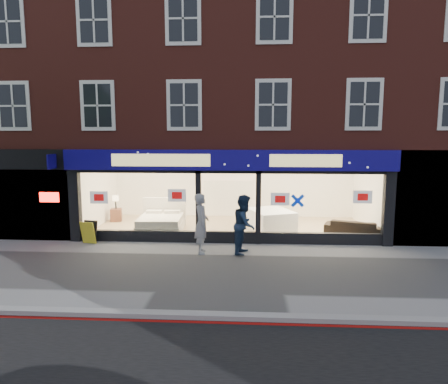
# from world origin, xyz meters

# --- Properties ---
(ground) EXTENTS (120.00, 120.00, 0.00)m
(ground) POSITION_xyz_m (0.00, 0.00, 0.00)
(ground) COLOR gray
(ground) RESTS_ON ground
(kerb_line) EXTENTS (60.00, 0.10, 0.01)m
(kerb_line) POSITION_xyz_m (0.00, -3.10, 0.01)
(kerb_line) COLOR #8C0A07
(kerb_line) RESTS_ON ground
(kerb_stone) EXTENTS (60.00, 0.25, 0.12)m
(kerb_stone) POSITION_xyz_m (0.00, -2.90, 0.06)
(kerb_stone) COLOR gray
(kerb_stone) RESTS_ON ground
(showroom_floor) EXTENTS (11.00, 4.50, 0.10)m
(showroom_floor) POSITION_xyz_m (0.00, 5.25, 0.05)
(showroom_floor) COLOR tan
(showroom_floor) RESTS_ON ground
(building) EXTENTS (19.00, 8.26, 10.30)m
(building) POSITION_xyz_m (-0.02, 6.93, 6.67)
(building) COLOR maroon
(building) RESTS_ON ground
(display_bed) EXTENTS (1.80, 2.15, 1.17)m
(display_bed) POSITION_xyz_m (-2.68, 4.34, 0.43)
(display_bed) COLOR silver
(display_bed) RESTS_ON showroom_floor
(bedside_table) EXTENTS (0.53, 0.53, 0.55)m
(bedside_table) POSITION_xyz_m (-5.00, 5.94, 0.38)
(bedside_table) COLOR brown
(bedside_table) RESTS_ON showroom_floor
(mattress_stack) EXTENTS (2.06, 2.28, 0.74)m
(mattress_stack) POSITION_xyz_m (1.60, 5.02, 0.47)
(mattress_stack) COLOR white
(mattress_stack) RESTS_ON showroom_floor
(sofa) EXTENTS (2.23, 1.48, 0.61)m
(sofa) POSITION_xyz_m (4.60, 3.90, 0.40)
(sofa) COLOR black
(sofa) RESTS_ON showroom_floor
(a_board) EXTENTS (0.58, 0.43, 0.81)m
(a_board) POSITION_xyz_m (-4.90, 2.70, 0.40)
(a_board) COLOR gold
(a_board) RESTS_ON ground
(pedestrian_grey) EXTENTS (0.53, 0.75, 1.95)m
(pedestrian_grey) POSITION_xyz_m (-0.80, 1.79, 0.97)
(pedestrian_grey) COLOR #93949A
(pedestrian_grey) RESTS_ON ground
(pedestrian_blue) EXTENTS (0.91, 1.06, 1.91)m
(pedestrian_blue) POSITION_xyz_m (0.58, 1.83, 0.95)
(pedestrian_blue) COLOR #182A45
(pedestrian_blue) RESTS_ON ground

